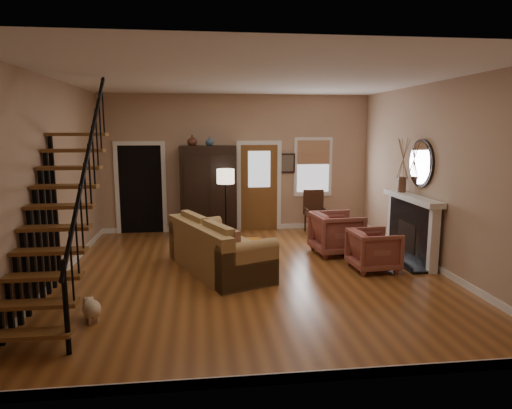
{
  "coord_description": "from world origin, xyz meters",
  "views": [
    {
      "loc": [
        -0.87,
        -7.57,
        2.49
      ],
      "look_at": [
        0.1,
        0.4,
        1.15
      ],
      "focal_mm": 32.0,
      "sensor_mm": 36.0,
      "label": 1
    }
  ],
  "objects": [
    {
      "name": "room",
      "position": [
        -0.41,
        1.76,
        1.51
      ],
      "size": [
        7.0,
        7.33,
        3.3
      ],
      "color": "brown",
      "rests_on": "ground"
    },
    {
      "name": "staircase",
      "position": [
        -2.78,
        -1.3,
        1.6
      ],
      "size": [
        0.94,
        2.8,
        3.2
      ],
      "primitive_type": null,
      "color": "brown",
      "rests_on": "ground"
    },
    {
      "name": "fireplace",
      "position": [
        3.13,
        0.5,
        0.74
      ],
      "size": [
        0.33,
        1.95,
        2.3
      ],
      "color": "black",
      "rests_on": "ground"
    },
    {
      "name": "armoire",
      "position": [
        -0.7,
        3.15,
        1.05
      ],
      "size": [
        1.3,
        0.6,
        2.1
      ],
      "primitive_type": null,
      "color": "black",
      "rests_on": "ground"
    },
    {
      "name": "vase_a",
      "position": [
        -1.05,
        3.05,
        2.22
      ],
      "size": [
        0.24,
        0.24,
        0.25
      ],
      "primitive_type": "imported",
      "color": "#4C2619",
      "rests_on": "armoire"
    },
    {
      "name": "vase_b",
      "position": [
        -0.65,
        3.05,
        2.21
      ],
      "size": [
        0.2,
        0.2,
        0.21
      ],
      "primitive_type": "imported",
      "color": "#334C60",
      "rests_on": "armoire"
    },
    {
      "name": "sofa",
      "position": [
        -0.58,
        0.22,
        0.44
      ],
      "size": [
        1.84,
        2.55,
        0.87
      ],
      "primitive_type": null,
      "rotation": [
        0.0,
        0.0,
        0.4
      ],
      "color": "#A5804B",
      "rests_on": "ground"
    },
    {
      "name": "coffee_table",
      "position": [
        -0.03,
        0.21,
        0.21
      ],
      "size": [
        0.84,
        1.21,
        0.42
      ],
      "primitive_type": null,
      "rotation": [
        0.0,
        0.0,
        0.19
      ],
      "color": "brown",
      "rests_on": "ground"
    },
    {
      "name": "bowl",
      "position": [
        0.02,
        0.36,
        0.47
      ],
      "size": [
        0.38,
        0.38,
        0.09
      ],
      "primitive_type": "imported",
      "color": "orange",
      "rests_on": "coffee_table"
    },
    {
      "name": "books",
      "position": [
        -0.15,
        -0.09,
        0.45
      ],
      "size": [
        0.2,
        0.28,
        0.05
      ],
      "primitive_type": null,
      "color": "beige",
      "rests_on": "coffee_table"
    },
    {
      "name": "armchair_left",
      "position": [
        2.15,
        -0.04,
        0.36
      ],
      "size": [
        0.84,
        0.82,
        0.73
      ],
      "primitive_type": "imported",
      "rotation": [
        0.0,
        0.0,
        1.63
      ],
      "color": "maroon",
      "rests_on": "ground"
    },
    {
      "name": "armchair_right",
      "position": [
        1.81,
        1.07,
        0.42
      ],
      "size": [
        1.0,
        0.98,
        0.84
      ],
      "primitive_type": "imported",
      "rotation": [
        0.0,
        0.0,
        1.66
      ],
      "color": "maroon",
      "rests_on": "ground"
    },
    {
      "name": "floor_lamp",
      "position": [
        -0.35,
        2.12,
        0.82
      ],
      "size": [
        0.41,
        0.41,
        1.64
      ],
      "primitive_type": null,
      "rotation": [
        0.0,
        0.0,
        0.09
      ],
      "color": "black",
      "rests_on": "ground"
    },
    {
      "name": "side_chair",
      "position": [
        1.85,
        2.95,
        0.51
      ],
      "size": [
        0.54,
        0.54,
        1.02
      ],
      "primitive_type": null,
      "color": "#392012",
      "rests_on": "ground"
    },
    {
      "name": "dog",
      "position": [
        -2.32,
        -1.7,
        0.14
      ],
      "size": [
        0.38,
        0.46,
        0.29
      ],
      "primitive_type": null,
      "rotation": [
        0.0,
        0.0,
        0.43
      ],
      "color": "beige",
      "rests_on": "ground"
    }
  ]
}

